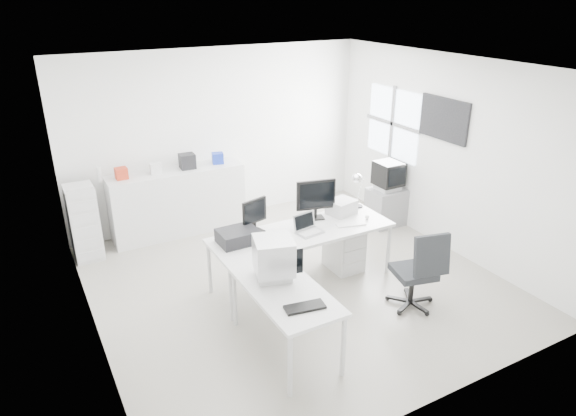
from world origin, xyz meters
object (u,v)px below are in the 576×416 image
inkjet_printer (238,236)px  laptop (310,226)px  main_desk (302,257)px  lcd_monitor_large (316,199)px  drawer_pedestal (344,248)px  crt_monitor (274,260)px  office_chair (414,268)px  laser_printer (342,207)px  filing_cabinet (84,223)px  crt_tv (388,176)px  side_desk (285,319)px  sideboard (178,202)px  tv_cabinet (386,207)px  lcd_monitor_small (255,216)px

inkjet_printer → laptop: size_ratio=1.55×
main_desk → lcd_monitor_large: bearing=35.5°
drawer_pedestal → inkjet_printer: bearing=178.2°
crt_monitor → office_chair: 1.82m
laser_printer → filing_cabinet: 3.64m
laptop → lcd_monitor_large: bearing=40.6°
crt_monitor → crt_tv: bearing=46.8°
lcd_monitor_large → crt_tv: bearing=34.0°
crt_tv → filing_cabinet: filing_cabinet is taller
inkjet_printer → crt_tv: 3.10m
side_desk → filing_cabinet: filing_cabinet is taller
lcd_monitor_large → side_desk: bearing=-118.3°
office_chair → laptop: bearing=143.5°
inkjet_printer → laptop: (0.90, -0.20, 0.01)m
sideboard → inkjet_printer: bearing=-87.8°
laptop → inkjet_printer: bearing=158.7°
side_desk → tv_cabinet: side_desk is taller
lcd_monitor_large → laptop: 0.49m
inkjet_printer → filing_cabinet: size_ratio=0.43×
inkjet_printer → main_desk: bearing=-7.5°
drawer_pedestal → crt_tv: bearing=31.3°
filing_cabinet → drawer_pedestal: bearing=-33.6°
crt_monitor → laser_printer: bearing=49.9°
crt_tv → laser_printer: bearing=-153.1°
main_desk → crt_monitor: 1.34m
lcd_monitor_large → drawer_pedestal: bearing=-16.4°
side_desk → lcd_monitor_large: lcd_monitor_large is taller
drawer_pedestal → crt_tv: (1.44, 0.87, 0.54)m
drawer_pedestal → crt_monitor: crt_monitor is taller
drawer_pedestal → laptop: 0.86m
side_desk → lcd_monitor_large: bearing=48.4°
lcd_monitor_small → tv_cabinet: (2.69, 0.67, -0.67)m
main_desk → inkjet_printer: inkjet_printer is taller
lcd_monitor_small → filing_cabinet: 2.62m
laptop → tv_cabinet: laptop is taller
filing_cabinet → laptop: bearing=-42.2°
inkjet_printer → office_chair: (1.75, -1.22, -0.32)m
lcd_monitor_large → sideboard: bearing=135.7°
lcd_monitor_small → sideboard: 2.11m
crt_tv → sideboard: 3.37m
laser_printer → sideboard: (-1.68, 2.05, -0.33)m
lcd_monitor_small → tv_cabinet: bearing=-1.9°
laser_printer → sideboard: sideboard is taller
laptop → crt_tv: size_ratio=0.61×
office_chair → filing_cabinet: size_ratio=0.95×
office_chair → laser_printer: bearing=110.0°
side_desk → lcd_monitor_small: size_ratio=3.06×
inkjet_printer → crt_tv: size_ratio=0.94×
inkjet_printer → laser_printer: 1.60m
drawer_pedestal → tv_cabinet: (1.44, 0.87, 0.01)m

